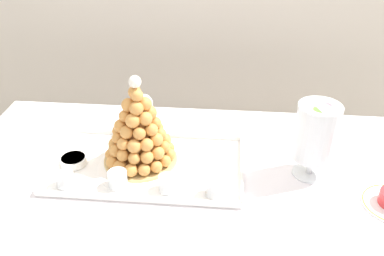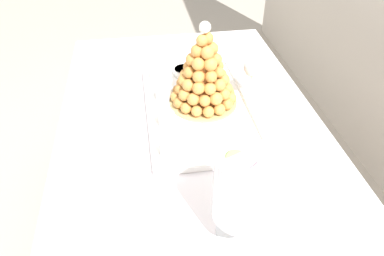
{
  "view_description": "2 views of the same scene",
  "coord_description": "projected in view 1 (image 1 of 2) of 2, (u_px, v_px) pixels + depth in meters",
  "views": [
    {
      "loc": [
        0.13,
        -1.09,
        1.59
      ],
      "look_at": [
        0.03,
        -0.02,
        0.93
      ],
      "focal_mm": 38.98,
      "sensor_mm": 36.0,
      "label": 1
    },
    {
      "loc": [
        0.94,
        -0.16,
        1.52
      ],
      "look_at": [
        0.09,
        -0.02,
        0.83
      ],
      "focal_mm": 33.76,
      "sensor_mm": 36.0,
      "label": 2
    }
  ],
  "objects": [
    {
      "name": "macaron_goblet",
      "position": [
        316.0,
        133.0,
        1.3
      ],
      "size": [
        0.14,
        0.14,
        0.27
      ],
      "color": "white",
      "rests_on": "buffet_table"
    },
    {
      "name": "dessert_cup_left",
      "position": [
        65.0,
        180.0,
        1.31
      ],
      "size": [
        0.06,
        0.06,
        0.05
      ],
      "color": "silver",
      "rests_on": "serving_tray"
    },
    {
      "name": "serving_tray",
      "position": [
        148.0,
        165.0,
        1.42
      ],
      "size": [
        0.64,
        0.38,
        0.02
      ],
      "color": "white",
      "rests_on": "buffet_table"
    },
    {
      "name": "dessert_cup_mid_right",
      "position": [
        215.0,
        188.0,
        1.27
      ],
      "size": [
        0.06,
        0.06,
        0.05
      ],
      "color": "silver",
      "rests_on": "serving_tray"
    },
    {
      "name": "dessert_cup_centre",
      "position": [
        167.0,
        184.0,
        1.29
      ],
      "size": [
        0.06,
        0.06,
        0.05
      ],
      "color": "silver",
      "rests_on": "serving_tray"
    },
    {
      "name": "dessert_cup_mid_left",
      "position": [
        118.0,
        179.0,
        1.31
      ],
      "size": [
        0.06,
        0.06,
        0.05
      ],
      "color": "silver",
      "rests_on": "serving_tray"
    },
    {
      "name": "wine_glass",
      "position": [
        144.0,
        105.0,
        1.54
      ],
      "size": [
        0.07,
        0.07,
        0.17
      ],
      "color": "silver",
      "rests_on": "buffet_table"
    },
    {
      "name": "buffet_table",
      "position": [
        184.0,
        195.0,
        1.43
      ],
      "size": [
        1.6,
        0.93,
        0.74
      ],
      "color": "brown",
      "rests_on": "ground_plane"
    },
    {
      "name": "creme_brulee_ramekin",
      "position": [
        73.0,
        160.0,
        1.42
      ],
      "size": [
        0.09,
        0.09,
        0.03
      ],
      "color": "white",
      "rests_on": "serving_tray"
    },
    {
      "name": "croquembouche",
      "position": [
        139.0,
        130.0,
        1.38
      ],
      "size": [
        0.25,
        0.25,
        0.32
      ],
      "color": "tan",
      "rests_on": "serving_tray"
    }
  ]
}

